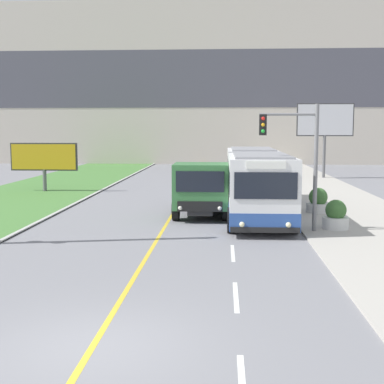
{
  "coord_description": "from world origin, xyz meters",
  "views": [
    {
      "loc": [
        2.43,
        -9.44,
        4.05
      ],
      "look_at": [
        1.1,
        12.95,
        1.4
      ],
      "focal_mm": 50.0,
      "sensor_mm": 36.0,
      "label": 1
    }
  ],
  "objects_px": {
    "traffic_light_mast": "(297,151)",
    "planter_round_second": "(318,202)",
    "car_distant": "(240,173)",
    "billboard_large": "(325,122)",
    "planter_round_near": "(336,216)",
    "city_bus": "(255,182)",
    "billboard_small": "(44,158)",
    "dump_truck": "(202,189)"
  },
  "relations": [
    {
      "from": "billboard_large",
      "to": "dump_truck",
      "type": "bearing_deg",
      "value": -114.96
    },
    {
      "from": "car_distant",
      "to": "traffic_light_mast",
      "type": "height_order",
      "value": "traffic_light_mast"
    },
    {
      "from": "city_bus",
      "to": "planter_round_near",
      "type": "height_order",
      "value": "city_bus"
    },
    {
      "from": "city_bus",
      "to": "billboard_large",
      "type": "bearing_deg",
      "value": 70.26
    },
    {
      "from": "traffic_light_mast",
      "to": "planter_round_second",
      "type": "relative_size",
      "value": 4.25
    },
    {
      "from": "city_bus",
      "to": "traffic_light_mast",
      "type": "relative_size",
      "value": 2.56
    },
    {
      "from": "planter_round_near",
      "to": "car_distant",
      "type": "bearing_deg",
      "value": 99.17
    },
    {
      "from": "car_distant",
      "to": "billboard_large",
      "type": "distance_m",
      "value": 8.49
    },
    {
      "from": "dump_truck",
      "to": "planter_round_near",
      "type": "xyz_separation_m",
      "value": [
        5.49,
        -3.16,
        -0.68
      ]
    },
    {
      "from": "car_distant",
      "to": "billboard_large",
      "type": "relative_size",
      "value": 0.7
    },
    {
      "from": "city_bus",
      "to": "dump_truck",
      "type": "distance_m",
      "value": 2.8
    },
    {
      "from": "billboard_large",
      "to": "planter_round_near",
      "type": "height_order",
      "value": "billboard_large"
    },
    {
      "from": "car_distant",
      "to": "traffic_light_mast",
      "type": "distance_m",
      "value": 20.67
    },
    {
      "from": "car_distant",
      "to": "billboard_small",
      "type": "distance_m",
      "value": 14.93
    },
    {
      "from": "car_distant",
      "to": "city_bus",
      "type": "bearing_deg",
      "value": -89.02
    },
    {
      "from": "traffic_light_mast",
      "to": "planter_round_second",
      "type": "height_order",
      "value": "traffic_light_mast"
    },
    {
      "from": "car_distant",
      "to": "dump_truck",
      "type": "bearing_deg",
      "value": -97.66
    },
    {
      "from": "billboard_small",
      "to": "planter_round_second",
      "type": "height_order",
      "value": "billboard_small"
    },
    {
      "from": "traffic_light_mast",
      "to": "billboard_small",
      "type": "height_order",
      "value": "traffic_light_mast"
    },
    {
      "from": "billboard_large",
      "to": "city_bus",
      "type": "bearing_deg",
      "value": -109.74
    },
    {
      "from": "planter_round_near",
      "to": "traffic_light_mast",
      "type": "bearing_deg",
      "value": -163.9
    },
    {
      "from": "traffic_light_mast",
      "to": "planter_round_second",
      "type": "bearing_deg",
      "value": 70.56
    },
    {
      "from": "planter_round_second",
      "to": "billboard_small",
      "type": "bearing_deg",
      "value": 152.84
    },
    {
      "from": "dump_truck",
      "to": "traffic_light_mast",
      "type": "bearing_deg",
      "value": -43.35
    },
    {
      "from": "billboard_large",
      "to": "planter_round_second",
      "type": "xyz_separation_m",
      "value": [
        -3.67,
        -18.63,
        -3.98
      ]
    },
    {
      "from": "billboard_small",
      "to": "planter_round_second",
      "type": "relative_size",
      "value": 3.7
    },
    {
      "from": "city_bus",
      "to": "car_distant",
      "type": "distance_m",
      "value": 15.67
    },
    {
      "from": "billboard_small",
      "to": "traffic_light_mast",
      "type": "bearing_deg",
      "value": -42.09
    },
    {
      "from": "dump_truck",
      "to": "planter_round_second",
      "type": "xyz_separation_m",
      "value": [
        5.53,
        1.15,
        -0.68
      ]
    },
    {
      "from": "dump_truck",
      "to": "planter_round_near",
      "type": "height_order",
      "value": "dump_truck"
    },
    {
      "from": "billboard_large",
      "to": "planter_round_near",
      "type": "relative_size",
      "value": 5.22
    },
    {
      "from": "city_bus",
      "to": "car_distant",
      "type": "bearing_deg",
      "value": 90.98
    },
    {
      "from": "car_distant",
      "to": "planter_round_near",
      "type": "height_order",
      "value": "car_distant"
    },
    {
      "from": "car_distant",
      "to": "billboard_small",
      "type": "relative_size",
      "value": 0.99
    },
    {
      "from": "car_distant",
      "to": "planter_round_second",
      "type": "bearing_deg",
      "value": -78.2
    },
    {
      "from": "traffic_light_mast",
      "to": "dump_truck",
      "type": "bearing_deg",
      "value": 136.65
    },
    {
      "from": "traffic_light_mast",
      "to": "planter_round_second",
      "type": "distance_m",
      "value": 5.71
    },
    {
      "from": "billboard_large",
      "to": "planter_round_second",
      "type": "relative_size",
      "value": 5.19
    },
    {
      "from": "city_bus",
      "to": "dump_truck",
      "type": "relative_size",
      "value": 2.01
    },
    {
      "from": "traffic_light_mast",
      "to": "billboard_large",
      "type": "xyz_separation_m",
      "value": [
        5.36,
        23.42,
        1.35
      ]
    },
    {
      "from": "car_distant",
      "to": "traffic_light_mast",
      "type": "xyz_separation_m",
      "value": [
        1.58,
        -20.45,
        2.53
      ]
    },
    {
      "from": "city_bus",
      "to": "billboard_large",
      "type": "relative_size",
      "value": 2.1
    }
  ]
}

